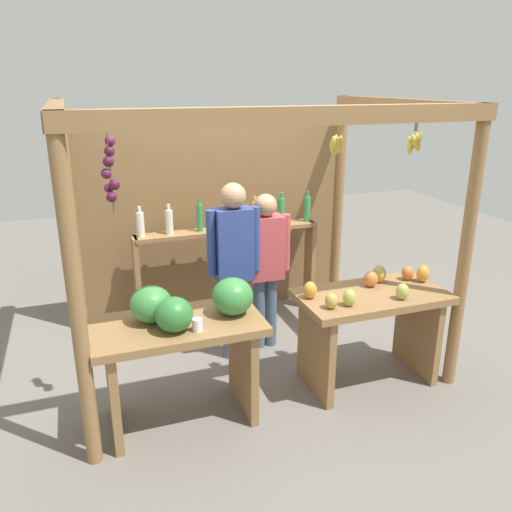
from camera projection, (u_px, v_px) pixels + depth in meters
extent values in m
plane|color=slate|center=(249.00, 352.00, 4.84)|extent=(12.00, 12.00, 0.00)
cylinder|color=olive|center=(76.00, 306.00, 3.09)|extent=(0.10, 0.10, 2.28)
cylinder|color=olive|center=(465.00, 254.00, 4.01)|extent=(0.10, 0.10, 2.28)
cylinder|color=olive|center=(72.00, 222.00, 4.94)|extent=(0.10, 0.10, 2.28)
cylinder|color=olive|center=(339.00, 200.00, 5.85)|extent=(0.10, 0.10, 2.28)
cube|color=olive|center=(300.00, 116.00, 3.20)|extent=(2.99, 0.12, 0.12)
cube|color=olive|center=(56.00, 111.00, 3.67)|extent=(0.12, 2.17, 0.12)
cube|color=olive|center=(400.00, 105.00, 4.58)|extent=(0.12, 2.17, 0.12)
cube|color=brown|center=(216.00, 220.00, 5.45)|extent=(2.89, 0.04, 2.05)
cylinder|color=brown|center=(416.00, 127.00, 3.73)|extent=(0.02, 0.02, 0.06)
ellipsoid|color=gold|center=(419.00, 141.00, 3.77)|extent=(0.04, 0.08, 0.14)
ellipsoid|color=gold|center=(414.00, 142.00, 3.78)|extent=(0.08, 0.06, 0.14)
ellipsoid|color=gold|center=(411.00, 145.00, 3.79)|extent=(0.06, 0.05, 0.14)
ellipsoid|color=gold|center=(410.00, 145.00, 3.76)|extent=(0.04, 0.06, 0.14)
ellipsoid|color=gold|center=(415.00, 143.00, 3.74)|extent=(0.08, 0.06, 0.14)
ellipsoid|color=gold|center=(418.00, 143.00, 3.75)|extent=(0.07, 0.06, 0.14)
cylinder|color=brown|center=(337.00, 130.00, 3.51)|extent=(0.02, 0.02, 0.06)
ellipsoid|color=gold|center=(340.00, 143.00, 3.55)|extent=(0.04, 0.06, 0.12)
ellipsoid|color=gold|center=(338.00, 146.00, 3.58)|extent=(0.05, 0.05, 0.12)
ellipsoid|color=gold|center=(334.00, 142.00, 3.58)|extent=(0.07, 0.04, 0.12)
ellipsoid|color=gold|center=(333.00, 145.00, 3.56)|extent=(0.06, 0.05, 0.12)
ellipsoid|color=gold|center=(333.00, 147.00, 3.55)|extent=(0.04, 0.06, 0.12)
ellipsoid|color=gold|center=(335.00, 144.00, 3.53)|extent=(0.06, 0.06, 0.12)
ellipsoid|color=gold|center=(339.00, 145.00, 3.52)|extent=(0.06, 0.04, 0.12)
ellipsoid|color=gold|center=(340.00, 144.00, 3.53)|extent=(0.07, 0.06, 0.12)
cylinder|color=#4C422D|center=(110.00, 172.00, 3.33)|extent=(0.01, 0.01, 0.55)
sphere|color=#511938|center=(110.00, 141.00, 3.30)|extent=(0.07, 0.07, 0.07)
sphere|color=#47142D|center=(109.00, 151.00, 3.31)|extent=(0.07, 0.07, 0.07)
sphere|color=#47142D|center=(108.00, 162.00, 3.32)|extent=(0.07, 0.07, 0.07)
sphere|color=#47142D|center=(106.00, 173.00, 3.34)|extent=(0.06, 0.06, 0.06)
sphere|color=#511938|center=(106.00, 174.00, 3.34)|extent=(0.07, 0.07, 0.07)
sphere|color=#47142D|center=(114.00, 185.00, 3.35)|extent=(0.07, 0.07, 0.07)
sphere|color=#601E42|center=(108.00, 188.00, 3.38)|extent=(0.06, 0.06, 0.06)
sphere|color=#47142D|center=(112.00, 197.00, 3.36)|extent=(0.07, 0.07, 0.07)
cube|color=olive|center=(178.00, 326.00, 3.65)|extent=(1.21, 0.64, 0.06)
cube|color=olive|center=(112.00, 387.00, 3.63)|extent=(0.06, 0.58, 0.74)
cube|color=olive|center=(243.00, 363.00, 3.93)|extent=(0.06, 0.58, 0.74)
ellipsoid|color=#38843D|center=(151.00, 304.00, 3.61)|extent=(0.32, 0.32, 0.26)
ellipsoid|color=#2D7533|center=(174.00, 315.00, 3.48)|extent=(0.27, 0.27, 0.24)
ellipsoid|color=#38843D|center=(233.00, 296.00, 3.73)|extent=(0.33, 0.33, 0.27)
cylinder|color=white|center=(197.00, 325.00, 3.50)|extent=(0.07, 0.07, 0.09)
cube|color=olive|center=(372.00, 296.00, 4.15)|extent=(1.21, 0.64, 0.06)
cube|color=olive|center=(316.00, 350.00, 4.13)|extent=(0.06, 0.58, 0.74)
cube|color=olive|center=(417.00, 332.00, 4.43)|extent=(0.06, 0.58, 0.74)
ellipsoid|color=gold|center=(423.00, 274.00, 4.35)|extent=(0.12, 0.12, 0.15)
ellipsoid|color=#B79E47|center=(379.00, 274.00, 4.34)|extent=(0.15, 0.15, 0.15)
ellipsoid|color=#A8B24C|center=(402.00, 291.00, 4.00)|extent=(0.11, 0.11, 0.13)
ellipsoid|color=#CC7038|center=(371.00, 279.00, 4.25)|extent=(0.14, 0.14, 0.13)
ellipsoid|color=#CC7038|center=(408.00, 273.00, 4.40)|extent=(0.12, 0.12, 0.12)
ellipsoid|color=#A8B24C|center=(349.00, 298.00, 3.88)|extent=(0.10, 0.10, 0.13)
ellipsoid|color=gold|center=(310.00, 290.00, 4.02)|extent=(0.15, 0.15, 0.14)
ellipsoid|color=#B79E47|center=(331.00, 301.00, 3.84)|extent=(0.12, 0.12, 0.12)
cube|color=olive|center=(138.00, 286.00, 5.09)|extent=(0.05, 0.20, 1.00)
cube|color=olive|center=(310.00, 264.00, 5.68)|extent=(0.05, 0.20, 1.00)
cube|color=olive|center=(228.00, 230.00, 5.23)|extent=(1.88, 0.22, 0.04)
cylinder|color=silver|center=(140.00, 225.00, 4.91)|extent=(0.08, 0.08, 0.24)
cylinder|color=silver|center=(139.00, 209.00, 4.86)|extent=(0.03, 0.03, 0.06)
cylinder|color=silver|center=(169.00, 222.00, 5.00)|extent=(0.07, 0.07, 0.24)
cylinder|color=silver|center=(168.00, 207.00, 4.95)|extent=(0.03, 0.03, 0.06)
cylinder|color=#338C4C|center=(200.00, 218.00, 5.09)|extent=(0.06, 0.06, 0.27)
cylinder|color=#338C4C|center=(199.00, 201.00, 5.03)|extent=(0.03, 0.03, 0.06)
cylinder|color=gold|center=(227.00, 217.00, 5.18)|extent=(0.08, 0.08, 0.25)
cylinder|color=gold|center=(226.00, 202.00, 5.13)|extent=(0.03, 0.03, 0.06)
cylinder|color=#D8B266|center=(255.00, 214.00, 5.28)|extent=(0.07, 0.07, 0.25)
cylinder|color=#D8B266|center=(255.00, 199.00, 5.23)|extent=(0.03, 0.03, 0.06)
cylinder|color=#338C4C|center=(281.00, 211.00, 5.37)|extent=(0.07, 0.07, 0.27)
cylinder|color=#338C4C|center=(281.00, 195.00, 5.31)|extent=(0.03, 0.03, 0.06)
cylinder|color=#338C4C|center=(307.00, 209.00, 5.46)|extent=(0.07, 0.07, 0.27)
cylinder|color=#338C4C|center=(307.00, 194.00, 5.41)|extent=(0.03, 0.03, 0.06)
cylinder|color=#51537E|center=(228.00, 319.00, 4.65)|extent=(0.11, 0.11, 0.76)
cylinder|color=#51537E|center=(241.00, 317.00, 4.69)|extent=(0.11, 0.11, 0.76)
cube|color=#2D428C|center=(234.00, 245.00, 4.44)|extent=(0.32, 0.19, 0.64)
cylinder|color=#2D428C|center=(211.00, 243.00, 4.37)|extent=(0.08, 0.08, 0.58)
cylinder|color=#2D428C|center=(255.00, 239.00, 4.50)|extent=(0.08, 0.08, 0.58)
sphere|color=tan|center=(233.00, 196.00, 4.30)|extent=(0.22, 0.22, 0.22)
cylinder|color=#495F75|center=(259.00, 313.00, 4.84)|extent=(0.11, 0.11, 0.70)
cylinder|color=#495F75|center=(271.00, 311.00, 4.88)|extent=(0.11, 0.11, 0.70)
cube|color=#BF474C|center=(265.00, 248.00, 4.65)|extent=(0.32, 0.19, 0.59)
cylinder|color=#BF474C|center=(244.00, 247.00, 4.58)|extent=(0.08, 0.08, 0.53)
cylinder|color=#BF474C|center=(286.00, 242.00, 4.71)|extent=(0.08, 0.08, 0.53)
sphere|color=tan|center=(266.00, 205.00, 4.53)|extent=(0.20, 0.20, 0.20)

